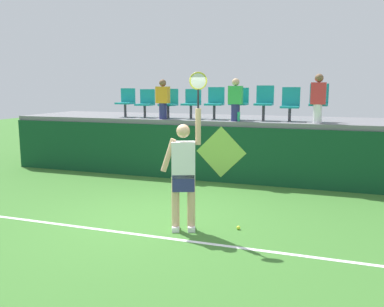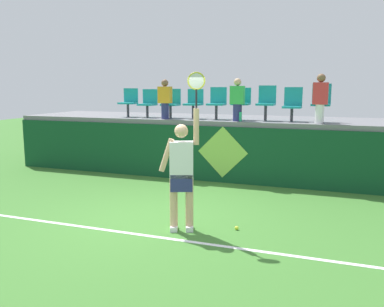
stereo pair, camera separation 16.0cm
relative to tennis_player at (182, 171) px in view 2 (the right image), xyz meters
The scene contains 20 objects.
ground_plane 1.27m from the tennis_player, 157.13° to the left, with size 40.00×40.00×0.00m, color #3D752D.
court_back_wall 3.70m from the tennis_player, 101.34° to the left, with size 11.50×0.20×1.39m, color #0F4223.
spectator_platform 4.94m from the tennis_player, 98.48° to the left, with size 11.50×2.60×0.12m, color slate.
court_baseline_stripe 1.31m from the tennis_player, 148.42° to the right, with size 10.35×0.08×0.01m, color white.
tennis_player is the anchor object (origin of this frame).
tennis_ball 1.33m from the tennis_player, 20.48° to the left, with size 0.07×0.07×0.07m, color #D1E533.
water_bottle 3.84m from the tennis_player, 89.34° to the left, with size 0.07×0.07×0.23m, color #26B272.
stadium_chair_0 5.50m from the tennis_player, 127.75° to the left, with size 0.44×0.42×0.80m.
stadium_chair_1 5.15m from the tennis_player, 122.29° to the left, with size 0.44×0.42×0.78m.
stadium_chair_2 4.83m from the tennis_player, 115.09° to the left, with size 0.44×0.42×0.79m.
stadium_chair_3 4.59m from the tennis_player, 107.50° to the left, with size 0.44×0.42×0.78m.
stadium_chair_4 4.45m from the tennis_player, 99.35° to the left, with size 0.44×0.42×0.83m.
stadium_chair_5 4.39m from the tennis_player, 90.80° to the left, with size 0.44×0.42×0.82m.
stadium_chair_6 4.44m from the tennis_player, 82.27° to the left, with size 0.44×0.42×0.87m.
stadium_chair_7 4.56m from the tennis_player, 74.05° to the left, with size 0.44×0.42×0.83m.
stadium_chair_8 4.80m from the tennis_player, 66.20° to the left, with size 0.44×0.42×0.92m.
spectator_0 3.99m from the tennis_player, 90.89° to the left, with size 0.34×0.20×1.05m.
spectator_1 4.47m from the tennis_player, 117.51° to the left, with size 0.34×0.20×1.03m.
spectator_2 4.46m from the tennis_player, 63.99° to the left, with size 0.34×0.20×1.14m.
wall_signage_mount 3.66m from the tennis_player, 95.21° to the left, with size 1.27×0.01×1.40m.
Camera 2 is at (3.14, -6.34, 2.35)m, focal length 38.20 mm.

